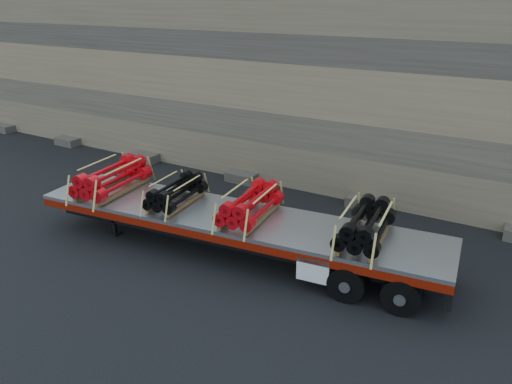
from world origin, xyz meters
TOP-DOWN VIEW (x-y plane):
  - ground at (0.00, 0.00)m, footprint 120.00×120.00m
  - rock_wall at (0.00, 6.50)m, footprint 44.00×3.00m
  - trailer at (-0.15, -0.32)m, footprint 11.99×3.48m
  - bundle_front at (-4.27, -0.75)m, footprint 1.47×2.55m
  - bundle_midfront at (-1.97, -0.51)m, footprint 1.19×2.07m
  - bundle_midrear at (0.39, -0.27)m, footprint 1.32×2.29m
  - bundle_rear at (3.52, 0.06)m, footprint 1.35×2.35m

SIDE VIEW (x-z plane):
  - ground at x=0.00m, z-range 0.00..0.00m
  - trailer at x=-0.15m, z-range 0.00..1.18m
  - bundle_midfront at x=-1.97m, z-range 1.18..1.88m
  - bundle_midrear at x=0.39m, z-range 1.18..1.96m
  - bundle_rear at x=3.52m, z-range 1.18..1.98m
  - bundle_front at x=-4.27m, z-range 1.18..2.05m
  - rock_wall at x=0.00m, z-range 0.00..7.00m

